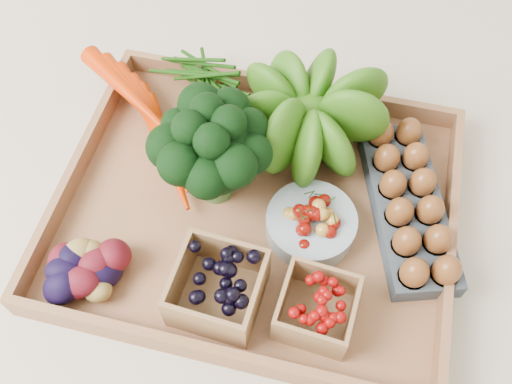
% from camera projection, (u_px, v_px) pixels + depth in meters
% --- Properties ---
extents(ground, '(4.00, 4.00, 0.00)m').
position_uv_depth(ground, '(256.00, 214.00, 0.83)').
color(ground, beige).
rests_on(ground, ground).
extents(tray, '(0.55, 0.45, 0.01)m').
position_uv_depth(tray, '(256.00, 211.00, 0.83)').
color(tray, '#98653F').
rests_on(tray, ground).
extents(carrots, '(0.22, 0.16, 0.05)m').
position_uv_depth(carrots, '(157.00, 127.00, 0.86)').
color(carrots, red).
rests_on(carrots, tray).
extents(lettuce, '(0.16, 0.16, 0.16)m').
position_uv_depth(lettuce, '(307.00, 108.00, 0.82)').
color(lettuce, '#2A5D0E').
rests_on(lettuce, tray).
extents(broccoli, '(0.16, 0.16, 0.13)m').
position_uv_depth(broccoli, '(214.00, 166.00, 0.78)').
color(broccoli, black).
rests_on(broccoli, tray).
extents(cherry_bowl, '(0.13, 0.13, 0.03)m').
position_uv_depth(cherry_bowl, '(311.00, 224.00, 0.79)').
color(cherry_bowl, '#8C9EA5').
rests_on(cherry_bowl, tray).
extents(egg_carton, '(0.17, 0.28, 0.03)m').
position_uv_depth(egg_carton, '(407.00, 207.00, 0.80)').
color(egg_carton, '#3B434B').
rests_on(egg_carton, tray).
extents(potatoes, '(0.13, 0.13, 0.07)m').
position_uv_depth(potatoes, '(79.00, 267.00, 0.73)').
color(potatoes, '#470B13').
rests_on(potatoes, tray).
extents(punnet_blackberry, '(0.11, 0.11, 0.07)m').
position_uv_depth(punnet_blackberry, '(218.00, 288.00, 0.72)').
color(punnet_blackberry, black).
rests_on(punnet_blackberry, tray).
extents(punnet_raspberry, '(0.10, 0.10, 0.06)m').
position_uv_depth(punnet_raspberry, '(317.00, 308.00, 0.71)').
color(punnet_raspberry, '#750605').
rests_on(punnet_raspberry, tray).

